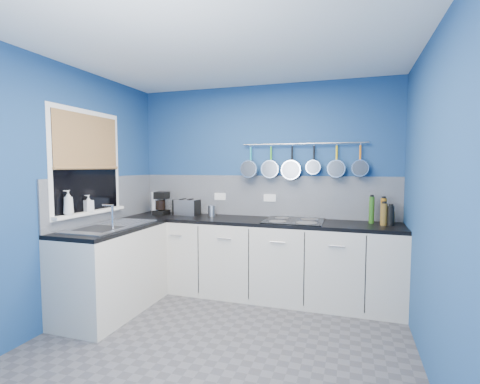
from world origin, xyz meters
The scene contains 39 objects.
floor centered at (0.00, 0.00, -0.01)m, with size 3.20×3.00×0.02m, color #47474C.
ceiling centered at (0.00, 0.00, 2.51)m, with size 3.20×3.00×0.02m, color white.
wall_back centered at (0.00, 1.51, 1.25)m, with size 3.20×0.02×2.50m, color navy.
wall_front centered at (0.00, -1.51, 1.25)m, with size 3.20×0.02×2.50m, color navy.
wall_left centered at (-1.61, 0.00, 1.25)m, with size 0.02×3.00×2.50m, color navy.
wall_right centered at (1.61, 0.00, 1.25)m, with size 0.02×3.00×2.50m, color navy.
backsplash_back centered at (0.00, 1.49, 1.15)m, with size 3.20×0.02×0.50m, color #9296A1.
backsplash_left centered at (-1.59, 0.60, 1.15)m, with size 0.02×1.80×0.50m, color #9296A1.
cabinet_run_back centered at (0.00, 1.20, 0.43)m, with size 3.20×0.60×0.86m, color beige.
worktop_back centered at (0.00, 1.20, 0.88)m, with size 3.20×0.60×0.04m, color black.
cabinet_run_left centered at (-1.30, 0.30, 0.43)m, with size 0.60×1.20×0.86m, color beige.
worktop_left centered at (-1.30, 0.30, 0.88)m, with size 0.60×1.20×0.04m, color black.
window_frame centered at (-1.58, 0.30, 1.55)m, with size 0.01×1.00×1.10m, color white.
window_glass centered at (-1.57, 0.30, 1.55)m, with size 0.01×0.90×1.00m, color black.
bamboo_blind centered at (-1.56, 0.30, 1.77)m, with size 0.01×0.90×0.55m, color olive.
window_sill centered at (-1.55, 0.30, 1.04)m, with size 0.10×0.98×0.03m, color white.
sink_unit centered at (-1.30, 0.30, 0.90)m, with size 0.50×0.95×0.01m, color silver.
mixer_tap centered at (-1.14, 0.12, 1.03)m, with size 0.12×0.08×0.26m, color silver, non-canonical shape.
socket_left centered at (-0.55, 1.48, 1.13)m, with size 0.15×0.01×0.09m, color white.
socket_right centered at (0.10, 1.48, 1.13)m, with size 0.15×0.01×0.09m, color white.
pot_rail centered at (0.50, 1.45, 1.78)m, with size 0.02×0.02×1.45m, color silver.
soap_bottle_a centered at (-1.53, -0.02, 1.17)m, with size 0.09×0.09×0.24m, color white.
soap_bottle_b centered at (-1.53, 0.25, 1.14)m, with size 0.08×0.08×0.17m, color white.
paper_towel centered at (-1.35, 1.27, 1.04)m, with size 0.13×0.13×0.29m, color white.
coffee_maker centered at (-1.27, 1.24, 1.04)m, with size 0.16×0.18×0.29m, color black, non-canonical shape.
toaster centered at (-0.94, 1.30, 1.00)m, with size 0.30×0.17×0.19m, color silver.
canister centered at (-0.59, 1.29, 0.97)m, with size 0.09×0.09×0.13m, color silver.
hob centered at (0.44, 1.19, 0.91)m, with size 0.65×0.57×0.01m, color black.
pan_0 centered at (-0.13, 1.44, 1.58)m, with size 0.21×0.13×0.40m, color silver, non-canonical shape.
pan_1 centered at (0.12, 1.44, 1.58)m, with size 0.22×0.09×0.41m, color silver, non-canonical shape.
pan_2 centered at (0.37, 1.44, 1.57)m, with size 0.23×0.11×0.42m, color silver, non-canonical shape.
pan_3 centered at (0.63, 1.44, 1.60)m, with size 0.17×0.10×0.36m, color silver, non-canonical shape.
pan_4 centered at (0.88, 1.44, 1.58)m, with size 0.20×0.09×0.39m, color silver, non-canonical shape.
pan_5 centered at (1.14, 1.44, 1.59)m, with size 0.19×0.08×0.38m, color silver, non-canonical shape.
condiment_0 centered at (1.47, 1.33, 0.97)m, with size 0.05×0.05×0.14m, color brown.
condiment_1 centered at (1.38, 1.30, 1.04)m, with size 0.06×0.06×0.28m, color #8C5914.
condiment_2 centered at (1.26, 1.32, 1.04)m, with size 0.06×0.06×0.29m, color #265919.
condiment_3 centered at (1.44, 1.21, 1.00)m, with size 0.07×0.07×0.20m, color black.
condiment_4 centered at (1.38, 1.22, 1.01)m, with size 0.07×0.07×0.23m, color brown.
Camera 1 is at (1.05, -2.67, 1.52)m, focal length 26.07 mm.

